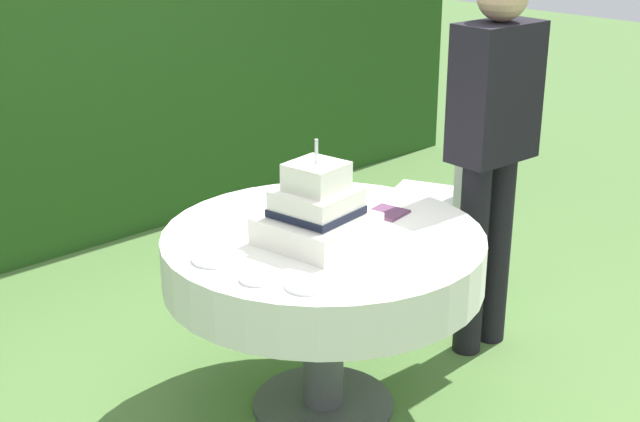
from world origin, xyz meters
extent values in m
plane|color=#547A3D|center=(0.00, 0.00, 0.00)|extent=(20.00, 20.00, 0.00)
cube|color=#234C19|center=(0.00, 2.27, 1.13)|extent=(6.15, 0.49, 2.26)
cylinder|color=#4C4C51|center=(0.00, 0.00, 0.01)|extent=(0.54, 0.54, 0.02)
cylinder|color=#4C4C51|center=(0.00, 0.00, 0.35)|extent=(0.15, 0.15, 0.69)
cylinder|color=olive|center=(0.00, 0.00, 0.70)|extent=(1.14, 1.14, 0.03)
cylinder|color=white|center=(0.00, 0.00, 0.63)|extent=(1.17, 1.17, 0.19)
cube|color=white|center=(-0.07, -0.04, 0.77)|extent=(0.39, 0.39, 0.10)
cube|color=white|center=(-0.07, -0.04, 0.86)|extent=(0.28, 0.28, 0.10)
cube|color=black|center=(-0.07, -0.04, 0.83)|extent=(0.29, 0.29, 0.03)
cube|color=white|center=(-0.07, -0.04, 0.96)|extent=(0.20, 0.20, 0.10)
sphere|color=#D13866|center=(0.04, 0.10, 0.84)|extent=(0.09, 0.09, 0.09)
cylinder|color=silver|center=(-0.07, -0.04, 1.05)|extent=(0.01, 0.01, 0.08)
cylinder|color=white|center=(-0.34, -0.29, 0.73)|extent=(0.13, 0.13, 0.01)
cylinder|color=white|center=(-0.43, -0.15, 0.73)|extent=(0.11, 0.11, 0.01)
cylinder|color=white|center=(-0.43, 0.07, 0.73)|extent=(0.15, 0.15, 0.01)
cube|color=#603856|center=(0.31, -0.02, 0.73)|extent=(0.15, 0.15, 0.01)
cylinder|color=white|center=(1.17, 0.62, 0.23)|extent=(0.03, 0.03, 0.45)
cylinder|color=white|center=(0.87, 0.49, 0.23)|extent=(0.03, 0.03, 0.45)
cylinder|color=white|center=(1.30, 0.33, 0.23)|extent=(0.03, 0.03, 0.45)
cylinder|color=white|center=(1.00, 0.20, 0.23)|extent=(0.03, 0.03, 0.45)
cube|color=white|center=(1.09, 0.41, 0.47)|extent=(0.53, 0.53, 0.04)
cube|color=white|center=(1.16, 0.24, 0.69)|extent=(0.38, 0.20, 0.40)
cylinder|color=black|center=(0.91, -0.11, 0.42)|extent=(0.12, 0.12, 0.85)
cylinder|color=black|center=(0.75, -0.10, 0.42)|extent=(0.12, 0.12, 0.85)
cube|color=black|center=(0.83, -0.11, 1.12)|extent=(0.37, 0.22, 0.55)
camera|label=1|loc=(-2.01, -2.15, 1.91)|focal=49.62mm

